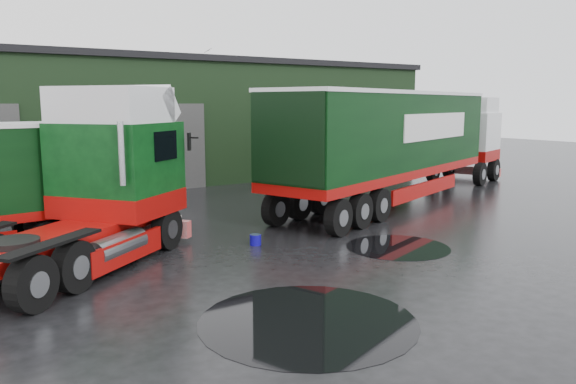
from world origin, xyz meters
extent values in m
plane|color=black|center=(0.00, 0.00, 0.00)|extent=(100.00, 100.00, 0.00)
cube|color=black|center=(2.00, 20.00, 3.00)|extent=(32.00, 12.00, 6.00)
cube|color=black|center=(2.00, 20.00, 6.15)|extent=(32.40, 12.40, 0.30)
cylinder|color=#0E0691|center=(0.47, 2.76, 0.15)|extent=(0.41, 0.41, 0.30)
cylinder|color=black|center=(-1.52, -2.74, 0.00)|extent=(4.11, 4.11, 0.01)
cylinder|color=black|center=(3.73, 0.37, 0.00)|extent=(2.91, 2.91, 0.01)
camera|label=1|loc=(-7.21, -10.88, 4.01)|focal=35.00mm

